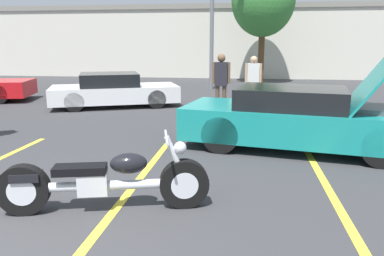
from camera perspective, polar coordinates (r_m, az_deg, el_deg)
parking_stripe_middle at (r=5.57m, az=-9.14°, el=-9.06°), size 0.12×5.09×0.01m
parking_stripe_back at (r=5.48m, az=20.86°, el=-10.13°), size 0.12×5.09×0.01m
far_building at (r=25.18m, az=1.96°, el=13.32°), size 32.00×4.20×4.40m
tree_background at (r=20.39m, az=10.81°, el=18.61°), size 3.23×3.23×6.11m
motorcycle at (r=4.82m, az=-13.19°, el=-7.93°), size 2.56×0.93×0.95m
show_car_hood_open at (r=7.67m, az=16.19°, el=1.39°), size 4.77×2.55×2.14m
parked_car_right_row at (r=12.86m, az=-11.82°, el=5.61°), size 4.49×3.19×1.11m
spectator_near_motorcycle at (r=11.86m, az=9.30°, el=7.46°), size 0.52×0.22×1.69m
spectator_by_show_car at (r=10.94m, az=4.46°, el=7.47°), size 0.52×0.23×1.78m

